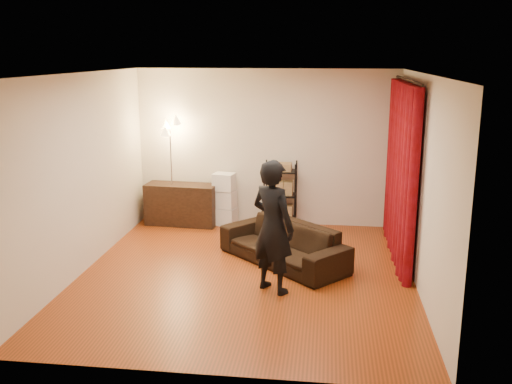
# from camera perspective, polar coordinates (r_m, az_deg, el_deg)

# --- Properties ---
(floor) EXTENTS (5.00, 5.00, 0.00)m
(floor) POSITION_cam_1_polar(r_m,az_deg,el_deg) (7.87, -1.01, -8.31)
(floor) COLOR #8F3511
(floor) RESTS_ON ground
(ceiling) EXTENTS (5.00, 5.00, 0.00)m
(ceiling) POSITION_cam_1_polar(r_m,az_deg,el_deg) (7.29, -1.10, 11.76)
(ceiling) COLOR white
(ceiling) RESTS_ON ground
(wall_back) EXTENTS (5.00, 0.00, 5.00)m
(wall_back) POSITION_cam_1_polar(r_m,az_deg,el_deg) (9.90, 1.03, 4.43)
(wall_back) COLOR beige
(wall_back) RESTS_ON ground
(wall_front) EXTENTS (5.00, 0.00, 5.00)m
(wall_front) POSITION_cam_1_polar(r_m,az_deg,el_deg) (5.09, -5.09, -4.67)
(wall_front) COLOR beige
(wall_front) RESTS_ON ground
(wall_left) EXTENTS (0.00, 5.00, 5.00)m
(wall_left) POSITION_cam_1_polar(r_m,az_deg,el_deg) (8.09, -17.03, 1.71)
(wall_left) COLOR beige
(wall_left) RESTS_ON ground
(wall_right) EXTENTS (0.00, 5.00, 5.00)m
(wall_right) POSITION_cam_1_polar(r_m,az_deg,el_deg) (7.49, 16.25, 0.83)
(wall_right) COLOR beige
(wall_right) RESTS_ON ground
(curtain_rod) EXTENTS (0.04, 2.65, 0.04)m
(curtain_rod) POSITION_cam_1_polar(r_m,az_deg,el_deg) (8.42, 14.97, 10.75)
(curtain_rod) COLOR black
(curtain_rod) RESTS_ON wall_right
(curtain) EXTENTS (0.22, 2.65, 2.55)m
(curtain) POSITION_cam_1_polar(r_m,az_deg,el_deg) (8.57, 14.31, 2.03)
(curtain) COLOR maroon
(curtain) RESTS_ON ground
(sofa) EXTENTS (2.00, 1.93, 0.58)m
(sofa) POSITION_cam_1_polar(r_m,az_deg,el_deg) (8.22, 2.75, -5.15)
(sofa) COLOR black
(sofa) RESTS_ON ground
(person) EXTENTS (0.74, 0.69, 1.70)m
(person) POSITION_cam_1_polar(r_m,az_deg,el_deg) (7.10, 1.70, -3.49)
(person) COLOR black
(person) RESTS_ON ground
(media_cabinet) EXTENTS (1.27, 0.55, 0.72)m
(media_cabinet) POSITION_cam_1_polar(r_m,az_deg,el_deg) (10.11, -7.46, -1.23)
(media_cabinet) COLOR black
(media_cabinet) RESTS_ON ground
(storage_boxes) EXTENTS (0.43, 0.38, 0.93)m
(storage_boxes) POSITION_cam_1_polar(r_m,az_deg,el_deg) (9.98, -3.16, -0.71)
(storage_boxes) COLOR silver
(storage_boxes) RESTS_ON ground
(wire_shelf) EXTENTS (0.57, 0.43, 1.15)m
(wire_shelf) POSITION_cam_1_polar(r_m,az_deg,el_deg) (9.81, 2.45, -0.29)
(wire_shelf) COLOR black
(wire_shelf) RESTS_ON ground
(floor_lamp) EXTENTS (0.43, 0.43, 1.86)m
(floor_lamp) POSITION_cam_1_polar(r_m,az_deg,el_deg) (10.01, -8.46, 1.93)
(floor_lamp) COLOR silver
(floor_lamp) RESTS_ON ground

